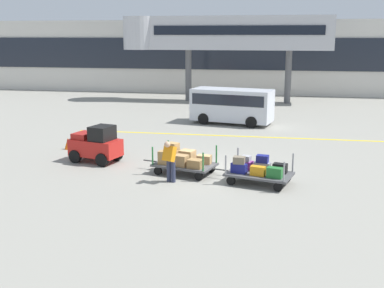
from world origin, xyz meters
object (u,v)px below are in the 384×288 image
Objects in this scene: baggage_handler at (170,159)px; shuttle_van at (232,103)px; baggage_tug at (96,145)px; baggage_cart_middle at (259,170)px; baggage_cart_lead at (184,160)px; safety_cone_near at (68,143)px.

baggage_handler is 12.25m from shuttle_van.
baggage_tug is 7.14m from baggage_cart_middle.
baggage_cart_lead is at bearing 165.71° from baggage_cart_middle.
baggage_tug is at bearing -115.36° from shuttle_van.
shuttle_van reaches higher than baggage_handler.
baggage_tug is at bearing 165.55° from baggage_cart_middle.
baggage_tug reaches higher than baggage_handler.
baggage_tug is 4.34m from baggage_handler.
baggage_handler is 2.84× the size of safety_cone_near.
shuttle_van reaches higher than baggage_cart_lead.
shuttle_van reaches higher than baggage_cart_middle.
baggage_tug is 11.05m from shuttle_van.
shuttle_van is (4.73, 9.98, 0.48)m from baggage_tug.
baggage_tug is 2.96m from safety_cone_near.
shuttle_van is (0.75, 11.01, 0.70)m from baggage_cart_lead.
baggage_cart_lead is 3.02m from baggage_cart_middle.
shuttle_van is at bearing 49.29° from safety_cone_near.
baggage_tug reaches higher than baggage_cart_middle.
shuttle_van reaches higher than safety_cone_near.
safety_cone_near is (-6.17, 2.97, -0.26)m from baggage_cart_lead.
baggage_cart_lead is at bearing -25.67° from safety_cone_near.
baggage_handler is 7.25m from safety_cone_near.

